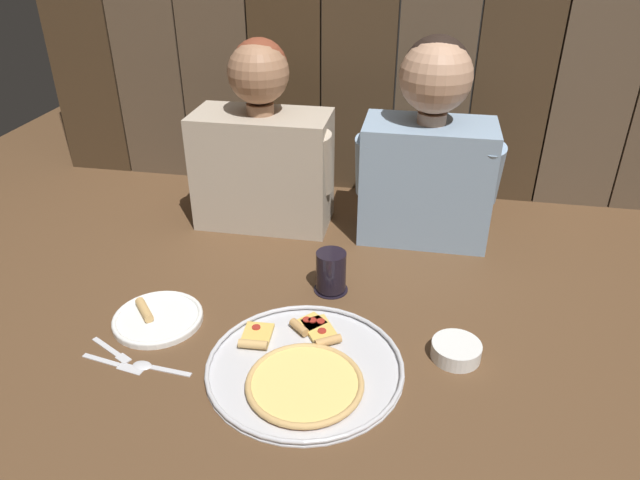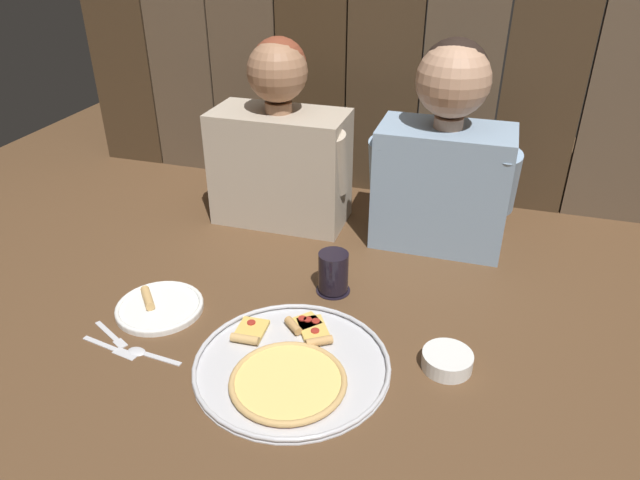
{
  "view_description": "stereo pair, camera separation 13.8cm",
  "coord_description": "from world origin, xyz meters",
  "px_view_note": "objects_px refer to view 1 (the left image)",
  "views": [
    {
      "loc": [
        0.22,
        -1.08,
        0.86
      ],
      "look_at": [
        0.01,
        0.1,
        0.18
      ],
      "focal_mm": 32.61,
      "sensor_mm": 36.0,
      "label": 1
    },
    {
      "loc": [
        0.36,
        -1.05,
        0.86
      ],
      "look_at": [
        0.01,
        0.1,
        0.18
      ],
      "focal_mm": 32.61,
      "sensor_mm": 36.0,
      "label": 2
    }
  ],
  "objects_px": {
    "drinking_glass": "(331,272)",
    "diner_right": "(429,149)",
    "pizza_tray": "(304,369)",
    "dipping_bowl": "(456,350)",
    "dinner_plate": "(157,318)",
    "diner_left": "(262,147)"
  },
  "relations": [
    {
      "from": "drinking_glass",
      "to": "diner_right",
      "type": "bearing_deg",
      "value": 57.55
    },
    {
      "from": "pizza_tray",
      "to": "diner_right",
      "type": "relative_size",
      "value": 0.73
    },
    {
      "from": "pizza_tray",
      "to": "drinking_glass",
      "type": "height_order",
      "value": "drinking_glass"
    },
    {
      "from": "pizza_tray",
      "to": "dipping_bowl",
      "type": "relative_size",
      "value": 3.91
    },
    {
      "from": "pizza_tray",
      "to": "dipping_bowl",
      "type": "bearing_deg",
      "value": 19.06
    },
    {
      "from": "pizza_tray",
      "to": "dinner_plate",
      "type": "bearing_deg",
      "value": 163.73
    },
    {
      "from": "pizza_tray",
      "to": "diner_right",
      "type": "bearing_deg",
      "value": 71.34
    },
    {
      "from": "pizza_tray",
      "to": "diner_left",
      "type": "xyz_separation_m",
      "value": [
        -0.26,
        0.67,
        0.24
      ]
    },
    {
      "from": "drinking_glass",
      "to": "pizza_tray",
      "type": "bearing_deg",
      "value": -90.74
    },
    {
      "from": "dipping_bowl",
      "to": "diner_right",
      "type": "distance_m",
      "value": 0.62
    },
    {
      "from": "dipping_bowl",
      "to": "diner_left",
      "type": "relative_size",
      "value": 0.2
    },
    {
      "from": "dinner_plate",
      "to": "diner_right",
      "type": "height_order",
      "value": "diner_right"
    },
    {
      "from": "dinner_plate",
      "to": "drinking_glass",
      "type": "bearing_deg",
      "value": 27.95
    },
    {
      "from": "diner_right",
      "to": "dipping_bowl",
      "type": "bearing_deg",
      "value": -80.39
    },
    {
      "from": "pizza_tray",
      "to": "dinner_plate",
      "type": "xyz_separation_m",
      "value": [
        -0.39,
        0.11,
        0.0
      ]
    },
    {
      "from": "drinking_glass",
      "to": "dipping_bowl",
      "type": "xyz_separation_m",
      "value": [
        0.32,
        -0.21,
        -0.03
      ]
    },
    {
      "from": "pizza_tray",
      "to": "drinking_glass",
      "type": "relative_size",
      "value": 3.83
    },
    {
      "from": "diner_left",
      "to": "pizza_tray",
      "type": "bearing_deg",
      "value": -68.31
    },
    {
      "from": "pizza_tray",
      "to": "diner_right",
      "type": "xyz_separation_m",
      "value": [
        0.23,
        0.67,
        0.27
      ]
    },
    {
      "from": "dinner_plate",
      "to": "dipping_bowl",
      "type": "height_order",
      "value": "dipping_bowl"
    },
    {
      "from": "dinner_plate",
      "to": "diner_left",
      "type": "bearing_deg",
      "value": 77.72
    },
    {
      "from": "dinner_plate",
      "to": "diner_right",
      "type": "bearing_deg",
      "value": 42.24
    }
  ]
}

